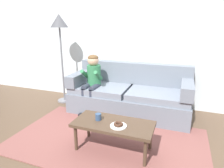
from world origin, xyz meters
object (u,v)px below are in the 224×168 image
coffee_table (113,126)px  person_child (92,78)px  donut (118,124)px  toy_controller (142,133)px  couch (129,95)px  mug (98,117)px  floor_lamp (60,30)px

coffee_table → person_child: bearing=127.1°
donut → toy_controller: 0.74m
person_child → couch: bearing=16.7°
donut → mug: mug is taller
person_child → floor_lamp: (-0.82, 0.24, 0.87)m
donut → person_child: bearing=128.4°
coffee_table → toy_controller: (0.28, 0.52, -0.34)m
coffee_table → floor_lamp: size_ratio=0.57×
coffee_table → mug: bearing=178.5°
toy_controller → coffee_table: bearing=-86.9°
donut → mug: bearing=166.0°
person_child → floor_lamp: 1.22m
toy_controller → floor_lamp: 2.57m
donut → floor_lamp: floor_lamp is taller
person_child → toy_controller: (1.09, -0.55, -0.65)m
couch → coffee_table: couch is taller
couch → floor_lamp: floor_lamp is taller
donut → mug: size_ratio=1.33×
couch → donut: couch is taller
mug → toy_controller: mug is taller
mug → toy_controller: size_ratio=0.40×
couch → person_child: 0.79m
toy_controller → donut: bearing=-76.1°
person_child → floor_lamp: bearing=163.4°
mug → floor_lamp: (-1.42, 1.31, 1.09)m
mug → floor_lamp: size_ratio=0.05×
coffee_table → couch: bearing=95.9°
coffee_table → person_child: person_child is taller
person_child → mug: bearing=-60.8°
couch → donut: size_ratio=18.58×
couch → mug: couch is taller
coffee_table → person_child: 1.38m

